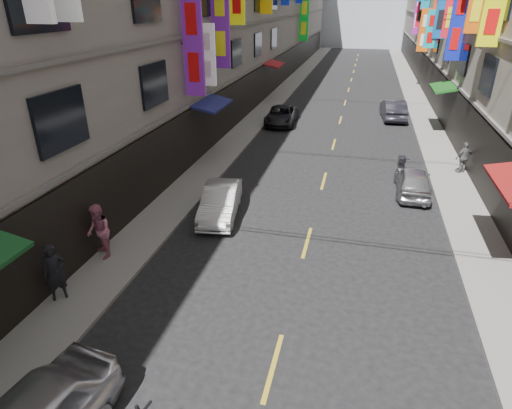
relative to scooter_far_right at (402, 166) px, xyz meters
The scene contains 12 objects.
sidewalk_left 18.91m from the scooter_far_right, 120.73° to the left, with size 2.00×90.00×0.12m, color slate.
sidewalk_right 16.42m from the scooter_far_right, 81.81° to the left, with size 2.00×90.00×0.12m, color slate.
street_awnings 5.55m from the scooter_far_right, behind, with size 13.99×35.20×0.41m.
lane_markings 13.76m from the scooter_far_right, 105.45° to the left, with size 0.12×80.20×0.01m.
scooter_far_right is the anchor object (origin of this frame).
car_left_mid 9.80m from the scooter_far_right, 138.69° to the right, with size 1.32×3.80×1.25m, color silver.
car_left_far 11.19m from the scooter_far_right, 133.22° to the left, with size 2.00×4.35×1.21m, color black.
car_right_mid 2.33m from the scooter_far_right, 81.63° to the right, with size 1.47×3.65×1.24m, color #A9A8AD.
car_right_far 11.43m from the scooter_far_right, 89.94° to the left, with size 1.50×4.31×1.42m, color #2B2A32.
pedestrian_lnear 16.35m from the scooter_far_right, 128.52° to the right, with size 0.64×0.58×1.75m, color black.
pedestrian_lfar 14.67m from the scooter_far_right, 134.13° to the right, with size 0.92×0.63×1.89m, color #C36786.
pedestrian_rfar 3.03m from the scooter_far_right, 13.80° to the left, with size 0.92×0.52×1.57m, color #555558.
Camera 1 is at (1.42, 4.57, 7.94)m, focal length 30.00 mm.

